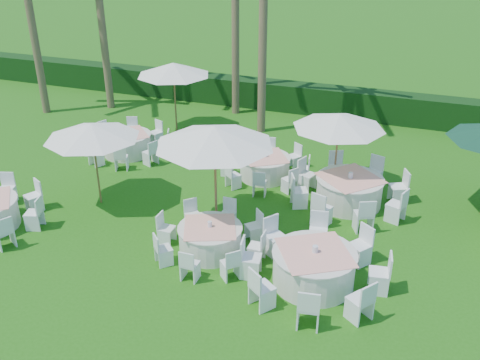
{
  "coord_description": "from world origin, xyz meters",
  "views": [
    {
      "loc": [
        5.98,
        -10.14,
        7.86
      ],
      "look_at": [
        1.53,
        2.19,
        1.3
      ],
      "focal_mm": 40.0,
      "sensor_mm": 36.0,
      "label": 1
    }
  ],
  "objects_px": {
    "banquet_table_e": "(265,166)",
    "umbrella_d": "(339,121)",
    "banquet_table_b": "(210,238)",
    "banquet_table_c": "(314,267)",
    "banquet_table_d": "(127,143)",
    "umbrella_b": "(214,136)",
    "umbrella_a": "(92,131)",
    "banquet_table_f": "(349,190)",
    "umbrella_c": "(173,69)"
  },
  "relations": [
    {
      "from": "banquet_table_c",
      "to": "banquet_table_d",
      "type": "xyz_separation_m",
      "value": [
        -8.05,
        5.18,
        -0.05
      ]
    },
    {
      "from": "umbrella_c",
      "to": "banquet_table_e",
      "type": "bearing_deg",
      "value": -31.44
    },
    {
      "from": "banquet_table_d",
      "to": "umbrella_a",
      "type": "bearing_deg",
      "value": -72.17
    },
    {
      "from": "banquet_table_b",
      "to": "umbrella_c",
      "type": "relative_size",
      "value": 1.02
    },
    {
      "from": "umbrella_b",
      "to": "banquet_table_f",
      "type": "bearing_deg",
      "value": 37.7
    },
    {
      "from": "umbrella_d",
      "to": "banquet_table_b",
      "type": "bearing_deg",
      "value": -117.15
    },
    {
      "from": "banquet_table_f",
      "to": "umbrella_b",
      "type": "bearing_deg",
      "value": -142.3
    },
    {
      "from": "banquet_table_f",
      "to": "umbrella_d",
      "type": "xyz_separation_m",
      "value": [
        -0.6,
        0.8,
        1.83
      ]
    },
    {
      "from": "umbrella_b",
      "to": "umbrella_d",
      "type": "relative_size",
      "value": 1.13
    },
    {
      "from": "banquet_table_b",
      "to": "umbrella_b",
      "type": "height_order",
      "value": "umbrella_b"
    },
    {
      "from": "banquet_table_d",
      "to": "umbrella_a",
      "type": "xyz_separation_m",
      "value": [
        1.12,
        -3.48,
        1.91
      ]
    },
    {
      "from": "banquet_table_d",
      "to": "banquet_table_e",
      "type": "relative_size",
      "value": 1.01
    },
    {
      "from": "banquet_table_c",
      "to": "umbrella_d",
      "type": "xyz_separation_m",
      "value": [
        -0.47,
        4.94,
        1.84
      ]
    },
    {
      "from": "banquet_table_b",
      "to": "banquet_table_d",
      "type": "height_order",
      "value": "banquet_table_d"
    },
    {
      "from": "umbrella_a",
      "to": "banquet_table_d",
      "type": "bearing_deg",
      "value": 107.83
    },
    {
      "from": "banquet_table_d",
      "to": "umbrella_c",
      "type": "relative_size",
      "value": 1.05
    },
    {
      "from": "banquet_table_d",
      "to": "umbrella_c",
      "type": "height_order",
      "value": "umbrella_c"
    },
    {
      "from": "banquet_table_d",
      "to": "umbrella_a",
      "type": "height_order",
      "value": "umbrella_a"
    },
    {
      "from": "banquet_table_e",
      "to": "umbrella_b",
      "type": "bearing_deg",
      "value": -95.72
    },
    {
      "from": "umbrella_b",
      "to": "banquet_table_b",
      "type": "bearing_deg",
      "value": -74.91
    },
    {
      "from": "banquet_table_d",
      "to": "banquet_table_e",
      "type": "bearing_deg",
      "value": -1.61
    },
    {
      "from": "banquet_table_b",
      "to": "umbrella_a",
      "type": "bearing_deg",
      "value": 162.73
    },
    {
      "from": "banquet_table_e",
      "to": "umbrella_c",
      "type": "height_order",
      "value": "umbrella_c"
    },
    {
      "from": "banquet_table_b",
      "to": "banquet_table_c",
      "type": "height_order",
      "value": "banquet_table_c"
    },
    {
      "from": "umbrella_d",
      "to": "banquet_table_e",
      "type": "bearing_deg",
      "value": 177.87
    },
    {
      "from": "umbrella_b",
      "to": "umbrella_d",
      "type": "bearing_deg",
      "value": 51.29
    },
    {
      "from": "umbrella_c",
      "to": "umbrella_d",
      "type": "distance_m",
      "value": 7.48
    },
    {
      "from": "umbrella_a",
      "to": "umbrella_c",
      "type": "bearing_deg",
      "value": 94.11
    },
    {
      "from": "banquet_table_c",
      "to": "umbrella_a",
      "type": "bearing_deg",
      "value": 166.29
    },
    {
      "from": "umbrella_c",
      "to": "umbrella_d",
      "type": "height_order",
      "value": "umbrella_c"
    },
    {
      "from": "banquet_table_b",
      "to": "umbrella_a",
      "type": "distance_m",
      "value": 4.74
    },
    {
      "from": "umbrella_b",
      "to": "banquet_table_d",
      "type": "bearing_deg",
      "value": 144.23
    },
    {
      "from": "banquet_table_b",
      "to": "banquet_table_d",
      "type": "xyz_separation_m",
      "value": [
        -5.25,
        4.77,
        0.02
      ]
    },
    {
      "from": "banquet_table_b",
      "to": "banquet_table_f",
      "type": "distance_m",
      "value": 4.75
    },
    {
      "from": "banquet_table_e",
      "to": "umbrella_d",
      "type": "xyz_separation_m",
      "value": [
        2.31,
        -0.09,
        1.9
      ]
    },
    {
      "from": "banquet_table_c",
      "to": "umbrella_a",
      "type": "xyz_separation_m",
      "value": [
        -6.93,
        1.69,
        1.86
      ]
    },
    {
      "from": "banquet_table_f",
      "to": "banquet_table_d",
      "type": "bearing_deg",
      "value": 172.81
    },
    {
      "from": "banquet_table_c",
      "to": "umbrella_c",
      "type": "distance_m",
      "value": 10.95
    },
    {
      "from": "banquet_table_b",
      "to": "umbrella_d",
      "type": "distance_m",
      "value": 5.44
    },
    {
      "from": "banquet_table_d",
      "to": "banquet_table_c",
      "type": "bearing_deg",
      "value": -32.73
    },
    {
      "from": "umbrella_b",
      "to": "umbrella_c",
      "type": "distance_m",
      "value": 7.52
    },
    {
      "from": "banquet_table_e",
      "to": "umbrella_a",
      "type": "height_order",
      "value": "umbrella_a"
    },
    {
      "from": "banquet_table_b",
      "to": "banquet_table_d",
      "type": "relative_size",
      "value": 0.97
    },
    {
      "from": "banquet_table_b",
      "to": "banquet_table_c",
      "type": "relative_size",
      "value": 0.83
    },
    {
      "from": "banquet_table_f",
      "to": "umbrella_d",
      "type": "distance_m",
      "value": 2.09
    },
    {
      "from": "umbrella_a",
      "to": "umbrella_b",
      "type": "xyz_separation_m",
      "value": [
        3.8,
        -0.06,
        0.4
      ]
    },
    {
      "from": "banquet_table_f",
      "to": "banquet_table_c",
      "type": "bearing_deg",
      "value": -91.8
    },
    {
      "from": "banquet_table_c",
      "to": "umbrella_a",
      "type": "relative_size",
      "value": 1.27
    },
    {
      "from": "banquet_table_d",
      "to": "umbrella_b",
      "type": "distance_m",
      "value": 6.49
    },
    {
      "from": "umbrella_b",
      "to": "umbrella_d",
      "type": "distance_m",
      "value": 4.27
    }
  ]
}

